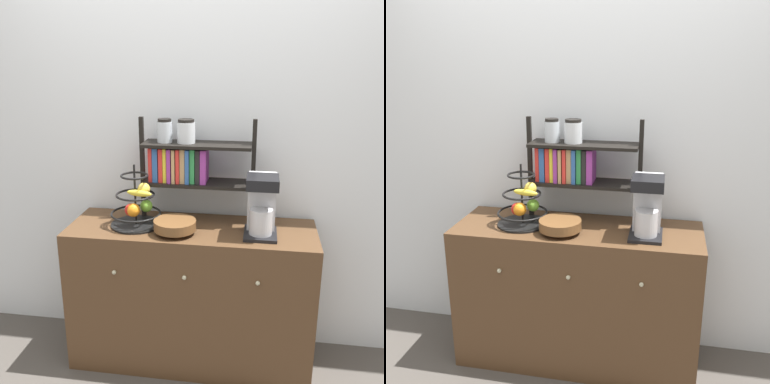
# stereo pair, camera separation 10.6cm
# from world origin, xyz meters

# --- Properties ---
(ground_plane) EXTENTS (12.00, 12.00, 0.00)m
(ground_plane) POSITION_xyz_m (0.00, 0.00, 0.00)
(ground_plane) COLOR #47423D
(wall_back) EXTENTS (7.00, 0.05, 2.60)m
(wall_back) POSITION_xyz_m (0.00, 0.52, 1.30)
(wall_back) COLOR silver
(wall_back) RESTS_ON ground_plane
(sideboard) EXTENTS (1.40, 0.50, 0.86)m
(sideboard) POSITION_xyz_m (0.00, 0.24, 0.43)
(sideboard) COLOR #4C331E
(sideboard) RESTS_ON ground_plane
(coffee_maker) EXTENTS (0.18, 0.22, 0.33)m
(coffee_maker) POSITION_xyz_m (0.39, 0.20, 1.03)
(coffee_maker) COLOR black
(coffee_maker) RESTS_ON sideboard
(fruit_stand) EXTENTS (0.29, 0.29, 0.36)m
(fruit_stand) POSITION_xyz_m (-0.31, 0.22, 0.98)
(fruit_stand) COLOR black
(fruit_stand) RESTS_ON sideboard
(wooden_bowl) EXTENTS (0.23, 0.23, 0.08)m
(wooden_bowl) POSITION_xyz_m (-0.08, 0.14, 0.90)
(wooden_bowl) COLOR brown
(wooden_bowl) RESTS_ON sideboard
(shelf_hutch) EXTENTS (0.66, 0.20, 0.60)m
(shelf_hutch) POSITION_xyz_m (-0.06, 0.36, 1.22)
(shelf_hutch) COLOR black
(shelf_hutch) RESTS_ON sideboard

